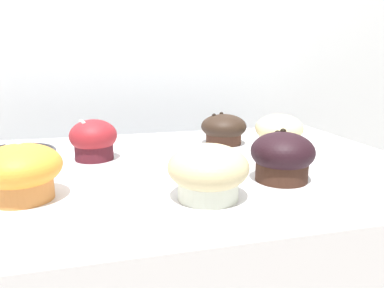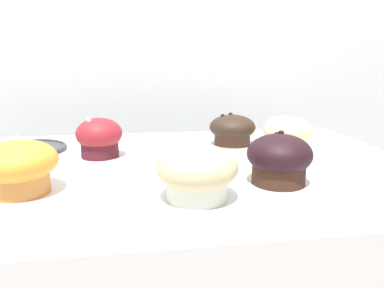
{
  "view_description": "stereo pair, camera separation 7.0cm",
  "coord_description": "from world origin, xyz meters",
  "px_view_note": "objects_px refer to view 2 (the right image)",
  "views": [
    {
      "loc": [
        -0.12,
        -0.67,
        1.12
      ],
      "look_at": [
        0.06,
        -0.02,
        0.96
      ],
      "focal_mm": 35.0,
      "sensor_mm": 36.0,
      "label": 1
    },
    {
      "loc": [
        -0.05,
        -0.69,
        1.12
      ],
      "look_at": [
        0.06,
        -0.02,
        0.96
      ],
      "focal_mm": 35.0,
      "sensor_mm": 36.0,
      "label": 2
    }
  ],
  "objects_px": {
    "muffin_back_left": "(197,172)",
    "muffin_front_right": "(232,130)",
    "serving_plate": "(26,149)",
    "muffin_back_right": "(18,166)",
    "muffin_back_center": "(279,159)",
    "muffin_front_left": "(99,137)",
    "muffin_front_center": "(287,134)"
  },
  "relations": [
    {
      "from": "muffin_back_left",
      "to": "muffin_front_right",
      "type": "relative_size",
      "value": 1.1
    },
    {
      "from": "muffin_back_left",
      "to": "serving_plate",
      "type": "height_order",
      "value": "muffin_back_left"
    },
    {
      "from": "muffin_back_right",
      "to": "muffin_front_right",
      "type": "distance_m",
      "value": 0.48
    },
    {
      "from": "muffin_back_left",
      "to": "serving_plate",
      "type": "relative_size",
      "value": 0.7
    },
    {
      "from": "muffin_back_center",
      "to": "muffin_front_left",
      "type": "bearing_deg",
      "value": 144.39
    },
    {
      "from": "muffin_back_left",
      "to": "muffin_back_center",
      "type": "relative_size",
      "value": 1.12
    },
    {
      "from": "muffin_front_left",
      "to": "serving_plate",
      "type": "height_order",
      "value": "muffin_front_left"
    },
    {
      "from": "muffin_front_center",
      "to": "muffin_front_right",
      "type": "xyz_separation_m",
      "value": [
        -0.1,
        0.08,
        -0.0
      ]
    },
    {
      "from": "muffin_front_center",
      "to": "muffin_back_left",
      "type": "height_order",
      "value": "muffin_back_left"
    },
    {
      "from": "muffin_front_center",
      "to": "muffin_front_left",
      "type": "height_order",
      "value": "muffin_front_left"
    },
    {
      "from": "muffin_back_right",
      "to": "muffin_front_left",
      "type": "xyz_separation_m",
      "value": [
        0.1,
        0.2,
        -0.0
      ]
    },
    {
      "from": "muffin_front_left",
      "to": "muffin_back_center",
      "type": "distance_m",
      "value": 0.37
    },
    {
      "from": "muffin_front_left",
      "to": "muffin_front_right",
      "type": "distance_m",
      "value": 0.31
    },
    {
      "from": "muffin_front_center",
      "to": "serving_plate",
      "type": "relative_size",
      "value": 0.63
    },
    {
      "from": "muffin_front_left",
      "to": "muffin_back_right",
      "type": "bearing_deg",
      "value": -117.13
    },
    {
      "from": "muffin_back_right",
      "to": "serving_plate",
      "type": "distance_m",
      "value": 0.28
    },
    {
      "from": "muffin_front_left",
      "to": "serving_plate",
      "type": "xyz_separation_m",
      "value": [
        -0.17,
        0.07,
        -0.04
      ]
    },
    {
      "from": "muffin_back_right",
      "to": "muffin_back_center",
      "type": "bearing_deg",
      "value": -2.46
    },
    {
      "from": "muffin_front_center",
      "to": "muffin_front_right",
      "type": "relative_size",
      "value": 0.99
    },
    {
      "from": "muffin_front_left",
      "to": "muffin_back_left",
      "type": "bearing_deg",
      "value": -58.99
    },
    {
      "from": "serving_plate",
      "to": "muffin_front_right",
      "type": "bearing_deg",
      "value": -1.03
    },
    {
      "from": "muffin_back_right",
      "to": "muffin_back_left",
      "type": "bearing_deg",
      "value": -14.0
    },
    {
      "from": "muffin_front_right",
      "to": "muffin_back_center",
      "type": "xyz_separation_m",
      "value": [
        0.0,
        -0.28,
        0.01
      ]
    },
    {
      "from": "muffin_front_center",
      "to": "muffin_back_center",
      "type": "bearing_deg",
      "value": -116.16
    },
    {
      "from": "muffin_back_right",
      "to": "muffin_front_left",
      "type": "height_order",
      "value": "muffin_back_right"
    },
    {
      "from": "muffin_back_center",
      "to": "serving_plate",
      "type": "bearing_deg",
      "value": 148.2
    },
    {
      "from": "muffin_front_left",
      "to": "serving_plate",
      "type": "relative_size",
      "value": 0.55
    },
    {
      "from": "muffin_front_right",
      "to": "serving_plate",
      "type": "distance_m",
      "value": 0.47
    },
    {
      "from": "muffin_front_left",
      "to": "muffin_front_right",
      "type": "xyz_separation_m",
      "value": [
        0.3,
        0.06,
        -0.01
      ]
    },
    {
      "from": "muffin_back_right",
      "to": "muffin_front_left",
      "type": "bearing_deg",
      "value": 62.87
    },
    {
      "from": "muffin_back_right",
      "to": "serving_plate",
      "type": "bearing_deg",
      "value": 102.9
    },
    {
      "from": "muffin_back_left",
      "to": "muffin_back_center",
      "type": "distance_m",
      "value": 0.15
    }
  ]
}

